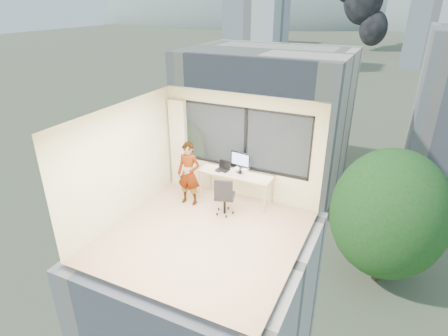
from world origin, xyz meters
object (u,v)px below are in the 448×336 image
Objects in this scene: game_console at (242,169)px; handbag at (243,166)px; chair at (225,195)px; laptop at (223,166)px; person at (189,174)px; monitor at (240,162)px; desk at (236,186)px.

handbag is (0.01, 0.05, 0.05)m from game_console.
game_console is at bearing 69.51° from chair.
game_console is 0.47m from laptop.
monitor is (1.03, 0.70, 0.22)m from person.
monitor is at bearing -93.15° from handbag.
chair is at bearing -56.03° from laptop.
monitor reaches higher than desk.
handbag is (0.43, 0.24, -0.01)m from laptop.
desk is 0.46m from game_console.
person reaches higher than chair.
handbag is (0.06, 0.91, 0.35)m from chair.
handbag is at bearing 70.06° from desk.
monitor is at bearing 18.68° from laptop.
handbag reaches higher than desk.
handbag is at bearing 33.18° from laptop.
handbag is (0.08, 0.23, 0.46)m from desk.
person is 1.26m from monitor.
monitor is 0.23m from game_console.
person is at bearing -130.96° from laptop.
person is 0.85m from laptop.
chair reaches higher than desk.
game_console is (-0.00, 0.08, -0.22)m from monitor.
game_console is at bearing -100.88° from handbag.
game_console is (1.03, 0.78, 0.00)m from person.
desk is at bearing 26.76° from person.
chair is 0.98m from handbag.
person is 1.33m from handbag.
chair is at bearing -93.16° from handbag.
monitor is 0.47m from laptop.
desk is 0.69m from chair.
monitor is 2.22× the size of handbag.
monitor reaches higher than handbag.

